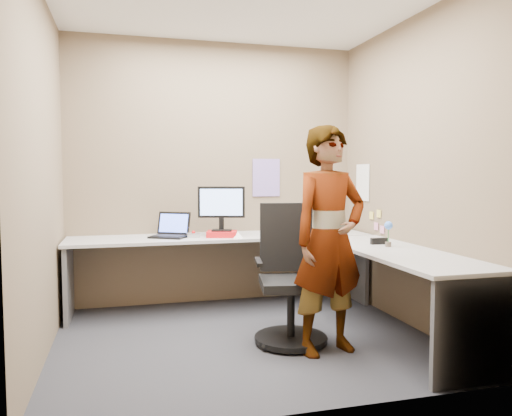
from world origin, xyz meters
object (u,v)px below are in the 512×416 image
object	(u,v)px
desk	(282,257)
monitor	(221,205)
person	(329,240)
office_chair	(290,286)

from	to	relation	value
desk	monitor	size ratio (longest dim) A/B	6.66
desk	person	bearing A→B (deg)	-82.64
monitor	office_chair	xyz separation A→B (m)	(0.35, -1.02, -0.60)
person	desk	bearing A→B (deg)	84.63
desk	monitor	world-z (taller)	monitor
monitor	person	distance (m)	1.45
desk	monitor	distance (m)	0.82
monitor	person	world-z (taller)	person
monitor	office_chair	distance (m)	1.24
office_chair	person	size ratio (longest dim) A/B	0.64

